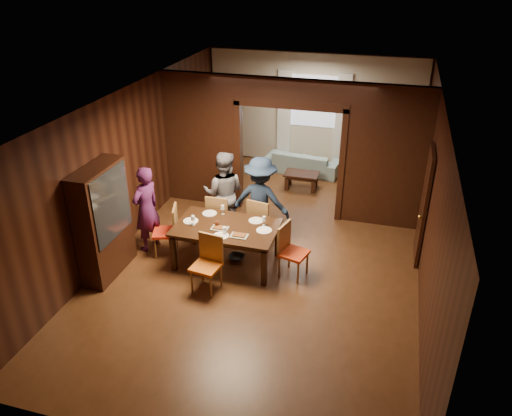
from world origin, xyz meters
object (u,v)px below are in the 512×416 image
(dining_table, at_px, (227,245))
(chair_left, at_px, (165,231))
(coffee_table, at_px, (301,181))
(chair_far_l, at_px, (220,216))
(person_purple, at_px, (146,209))
(person_grey, at_px, (224,193))
(chair_near, at_px, (206,265))
(person_navy, at_px, (261,200))
(sofa, at_px, (303,162))
(chair_far_r, at_px, (262,220))
(hutch, at_px, (103,222))
(chair_right, at_px, (294,252))

(dining_table, relative_size, chair_left, 1.87)
(coffee_table, distance_m, chair_far_l, 2.92)
(person_purple, bearing_deg, person_grey, 148.58)
(chair_left, bearing_deg, dining_table, 72.27)
(chair_left, height_order, chair_near, same)
(person_grey, bearing_deg, coffee_table, -123.59)
(person_navy, distance_m, coffee_table, 2.67)
(dining_table, relative_size, coffee_table, 2.27)
(person_purple, xyz_separation_m, coffee_table, (2.27, 3.43, -0.63))
(person_grey, distance_m, sofa, 3.63)
(dining_table, bearing_deg, coffee_table, 79.08)
(person_grey, xyz_separation_m, coffee_table, (1.09, 2.44, -0.66))
(person_navy, xyz_separation_m, chair_far_r, (0.05, -0.08, -0.38))
(chair_near, bearing_deg, chair_far_l, 109.89)
(hutch, bearing_deg, chair_near, -1.40)
(chair_far_l, distance_m, chair_far_r, 0.83)
(chair_left, bearing_deg, chair_near, 34.77)
(person_purple, xyz_separation_m, chair_left, (0.39, -0.10, -0.35))
(person_grey, bearing_deg, chair_far_r, 157.07)
(person_purple, distance_m, chair_far_r, 2.19)
(person_purple, xyz_separation_m, chair_far_r, (2.01, 0.78, -0.35))
(person_purple, bearing_deg, dining_table, 105.51)
(person_navy, relative_size, coffee_table, 2.16)
(sofa, height_order, coffee_table, sofa)
(chair_right, bearing_deg, hutch, 118.70)
(person_navy, relative_size, dining_table, 0.95)
(chair_near, bearing_deg, chair_right, 39.79)
(chair_left, xyz_separation_m, chair_near, (1.13, -0.86, 0.00))
(coffee_table, bearing_deg, person_navy, -96.87)
(person_purple, distance_m, chair_near, 1.83)
(person_purple, relative_size, chair_far_l, 1.72)
(hutch, bearing_deg, person_navy, 37.84)
(dining_table, height_order, chair_far_l, chair_far_l)
(chair_far_r, height_order, chair_near, same)
(person_grey, relative_size, chair_near, 1.77)
(person_purple, distance_m, hutch, 0.98)
(chair_near, bearing_deg, hutch, -173.03)
(person_grey, xyz_separation_m, chair_right, (1.66, -1.14, -0.37))
(person_grey, height_order, person_navy, person_navy)
(sofa, distance_m, chair_near, 5.43)
(coffee_table, distance_m, chair_near, 4.45)
(person_purple, bearing_deg, chair_far_r, 130.06)
(chair_far_l, bearing_deg, person_purple, 30.86)
(dining_table, xyz_separation_m, hutch, (-1.91, -0.82, 0.62))
(person_purple, relative_size, chair_right, 1.72)
(person_navy, height_order, sofa, person_navy)
(dining_table, bearing_deg, chair_near, -94.28)
(person_grey, bearing_deg, dining_table, 101.51)
(person_navy, xyz_separation_m, chair_right, (0.88, -1.01, -0.38))
(person_navy, xyz_separation_m, coffee_table, (0.31, 2.57, -0.67))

